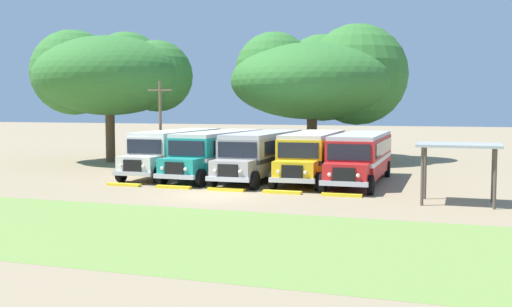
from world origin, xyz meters
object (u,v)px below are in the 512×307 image
(parked_bus_slot_4, at_px, (361,155))
(secondary_tree, at_px, (111,74))
(broad_shade_tree, at_px, (321,78))
(utility_pole, at_px, (160,122))
(parked_bus_slot_1, at_px, (218,151))
(parked_bus_slot_2, at_px, (262,153))
(parked_bus_slot_3, at_px, (313,153))
(waiting_shelter, at_px, (459,150))
(parked_bus_slot_0, at_px, (176,150))

(parked_bus_slot_4, relative_size, secondary_tree, 0.89)
(broad_shade_tree, bearing_deg, secondary_tree, -155.17)
(utility_pole, bearing_deg, parked_bus_slot_1, -25.78)
(parked_bus_slot_2, bearing_deg, parked_bus_slot_1, -93.62)
(parked_bus_slot_3, height_order, parked_bus_slot_4, same)
(parked_bus_slot_1, bearing_deg, broad_shade_tree, 168.22)
(parked_bus_slot_3, distance_m, waiting_shelter, 10.79)
(parked_bus_slot_0, relative_size, broad_shade_tree, 0.74)
(parked_bus_slot_2, distance_m, secondary_tree, 17.24)
(secondary_tree, bearing_deg, waiting_shelter, -26.92)
(broad_shade_tree, height_order, waiting_shelter, broad_shade_tree)
(parked_bus_slot_4, distance_m, secondary_tree, 22.52)
(parked_bus_slot_1, distance_m, utility_pole, 6.15)
(parked_bus_slot_1, distance_m, parked_bus_slot_2, 2.97)
(parked_bus_slot_3, xyz_separation_m, broad_shade_tree, (-2.66, 13.51, 5.09))
(parked_bus_slot_3, xyz_separation_m, secondary_tree, (-17.85, 6.48, 5.30))
(parked_bus_slot_2, height_order, secondary_tree, secondary_tree)
(parked_bus_slot_3, height_order, utility_pole, utility_pole)
(parked_bus_slot_0, bearing_deg, utility_pole, -133.92)
(parked_bus_slot_1, height_order, utility_pole, utility_pole)
(parked_bus_slot_4, xyz_separation_m, broad_shade_tree, (-5.58, 13.95, 5.09))
(parked_bus_slot_2, xyz_separation_m, waiting_shelter, (11.36, -6.24, 0.87))
(parked_bus_slot_1, xyz_separation_m, parked_bus_slot_2, (2.96, -0.17, 0.00))
(parked_bus_slot_1, distance_m, waiting_shelter, 15.72)
(secondary_tree, xyz_separation_m, utility_pole, (6.53, -4.30, -3.59))
(parked_bus_slot_2, height_order, parked_bus_slot_4, same)
(broad_shade_tree, bearing_deg, parked_bus_slot_2, -91.53)
(parked_bus_slot_3, distance_m, secondary_tree, 19.72)
(broad_shade_tree, relative_size, utility_pole, 2.40)
(parked_bus_slot_3, distance_m, utility_pole, 11.66)
(broad_shade_tree, height_order, secondary_tree, broad_shade_tree)
(parked_bus_slot_2, distance_m, waiting_shelter, 12.99)
(parked_bus_slot_3, relative_size, utility_pole, 1.79)
(broad_shade_tree, bearing_deg, parked_bus_slot_1, -103.49)
(parked_bus_slot_2, bearing_deg, secondary_tree, -115.72)
(parked_bus_slot_1, distance_m, secondary_tree, 14.69)
(parked_bus_slot_2, bearing_deg, parked_bus_slot_0, -96.83)
(secondary_tree, bearing_deg, parked_bus_slot_2, -25.45)
(parked_bus_slot_3, height_order, secondary_tree, secondary_tree)
(utility_pole, bearing_deg, broad_shade_tree, 52.61)
(parked_bus_slot_0, distance_m, secondary_tree, 12.02)
(parked_bus_slot_2, bearing_deg, broad_shade_tree, 178.20)
(parked_bus_slot_0, relative_size, utility_pole, 1.78)
(parked_bus_slot_2, distance_m, utility_pole, 8.89)
(parked_bus_slot_4, xyz_separation_m, waiting_shelter, (5.41, -6.37, 0.87))
(parked_bus_slot_4, bearing_deg, secondary_tree, -109.51)
(parked_bus_slot_2, xyz_separation_m, parked_bus_slot_4, (5.95, 0.12, 0.00))
(secondary_tree, bearing_deg, parked_bus_slot_3, -19.95)
(secondary_tree, distance_m, waiting_shelter, 29.69)
(parked_bus_slot_2, bearing_deg, waiting_shelter, 60.94)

